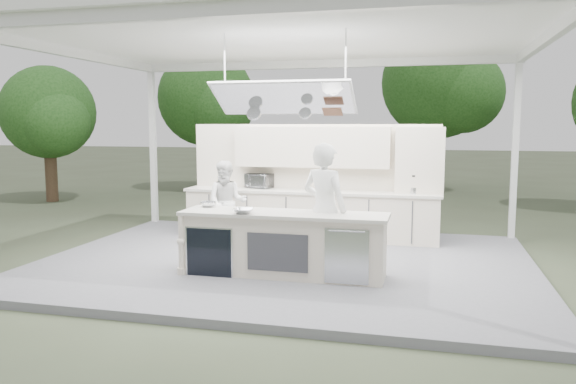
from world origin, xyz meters
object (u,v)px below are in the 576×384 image
(demo_island, at_px, (282,244))
(sous_chef, at_px, (227,203))
(back_counter, at_px, (310,214))
(head_chef, at_px, (324,209))

(demo_island, distance_m, sous_chef, 2.47)
(back_counter, xyz_separation_m, head_chef, (0.78, -2.60, 0.51))
(sous_chef, bearing_deg, demo_island, -61.48)
(back_counter, bearing_deg, head_chef, -73.34)
(sous_chef, bearing_deg, back_counter, 22.47)
(head_chef, xyz_separation_m, sous_chef, (-2.17, 1.67, -0.20))
(demo_island, relative_size, head_chef, 1.57)
(head_chef, distance_m, sous_chef, 2.74)
(demo_island, bearing_deg, head_chef, 19.42)
(demo_island, relative_size, back_counter, 0.61)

